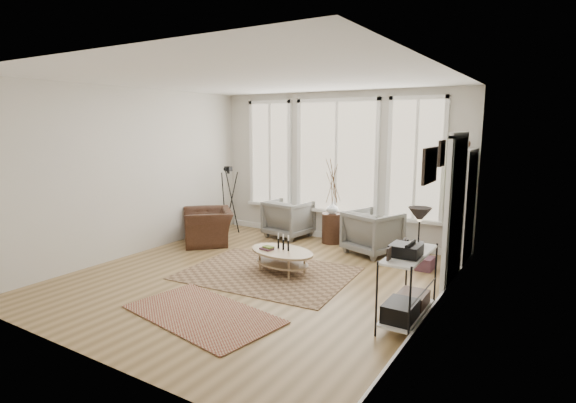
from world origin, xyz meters
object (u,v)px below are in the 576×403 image
Objects in this scene: low_shelf at (408,280)px; coffee_table at (281,255)px; side_table at (332,203)px; armchair_left at (289,218)px; armchair_right at (373,232)px; accent_chair at (208,226)px; bookcase at (460,208)px.

low_shelf reaches higher than coffee_table.
side_table reaches higher than coffee_table.
low_shelf is 1.06× the size of coffee_table.
coffee_table is 1.47× the size of armchair_left.
side_table is (0.97, 0.02, 0.40)m from armchair_left.
low_shelf is 1.54× the size of armchair_right.
side_table is (-0.94, 0.27, 0.40)m from armchair_right.
accent_chair is (-2.03, -1.28, -0.45)m from side_table.
coffee_table is at bearing 25.71° from accent_chair.
low_shelf is 2.33m from coffee_table.
side_table is (-0.12, 2.01, 0.51)m from coffee_table.
low_shelf is 2.83m from armchair_right.
bookcase is at bearing 38.43° from coffee_table.
bookcase reaches higher than armchair_left.
bookcase is 2.39m from side_table.
armchair_left is 0.51× the size of side_table.
armchair_right is (-1.38, 2.47, -0.12)m from low_shelf.
coffee_table is 2.08m from side_table.
bookcase is 2.03× the size of accent_chair.
armchair_right reaches higher than armchair_left.
coffee_table is 2.27m from accent_chair.
low_shelf is 1.28× the size of accent_chair.
armchair_right is (-1.44, -0.05, -0.57)m from bookcase.
low_shelf is at bearing -91.28° from bookcase.
accent_chair is (-1.06, -1.26, -0.05)m from armchair_left.
side_table is at bearing 93.46° from coffee_table.
armchair_left is (-3.29, 2.73, -0.13)m from low_shelf.
armchair_right is at bearing -179.63° from armchair_left.
armchair_right is 0.84× the size of accent_chair.
low_shelf is 1.56× the size of armchair_left.
side_table reaches higher than armchair_right.
bookcase is 2.46× the size of armchair_left.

